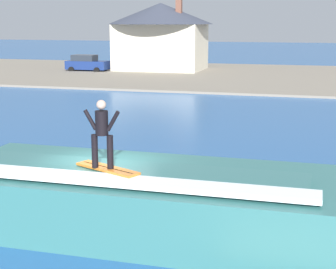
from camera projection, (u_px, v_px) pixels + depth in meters
ground_plane at (104, 217)px, 15.17m from camera, size 260.00×260.00×0.00m
wave_crest at (139, 199)px, 14.18m from camera, size 10.23×4.16×1.77m
surfboard at (107, 169)px, 13.50m from camera, size 1.91×1.18×0.06m
surfer at (102, 130)px, 13.25m from camera, size 0.96×0.32×1.72m
shoreline_bank at (260, 76)px, 53.02m from camera, size 120.00×27.67×0.17m
car_near_shore at (87, 63)px, 57.94m from camera, size 4.52×2.17×1.86m
house_with_chimney at (161, 31)px, 58.48m from camera, size 11.40×11.40×7.62m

